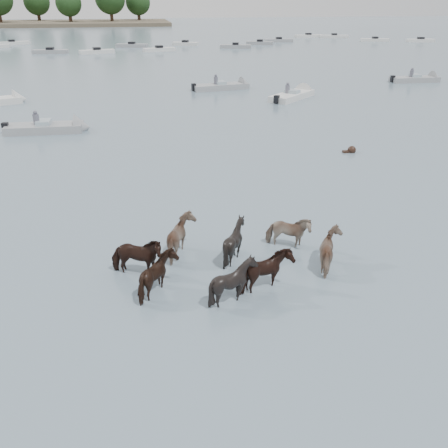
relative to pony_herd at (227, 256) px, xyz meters
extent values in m
plane|color=slate|center=(-0.57, -1.87, -0.52)|extent=(400.00, 400.00, 0.00)
imported|color=black|center=(-2.62, 0.32, 0.02)|extent=(1.75, 1.14, 1.36)
imported|color=#896B5D|center=(-1.17, 1.31, 0.02)|extent=(1.28, 1.46, 1.37)
imported|color=black|center=(0.38, 0.75, 0.02)|extent=(1.51, 1.41, 1.37)
imported|color=gray|center=(2.25, 1.17, -0.04)|extent=(1.62, 1.16, 1.25)
imported|color=black|center=(-2.03, -0.78, -0.03)|extent=(1.24, 1.39, 1.27)
imported|color=black|center=(-0.10, -1.47, 0.01)|extent=(1.52, 1.44, 1.35)
imported|color=black|center=(0.87, -1.13, 0.00)|extent=(1.72, 1.27, 1.32)
imported|color=gray|center=(3.18, -0.32, -0.02)|extent=(1.16, 1.33, 1.28)
sphere|color=black|center=(8.76, 10.57, -0.40)|extent=(0.44, 0.44, 0.44)
cube|color=black|center=(8.51, 10.57, -0.50)|extent=(0.50, 0.22, 0.18)
cone|color=silver|center=(-11.21, 27.82, -0.32)|extent=(1.44, 1.82, 1.60)
cube|color=gray|center=(-7.89, 17.88, -0.32)|extent=(4.54, 1.73, 0.55)
cone|color=gray|center=(-5.64, 17.82, -0.32)|extent=(0.95, 1.63, 1.60)
cube|color=#99ADB7|center=(-7.89, 17.88, 0.03)|extent=(0.83, 1.14, 0.35)
cube|color=black|center=(-10.14, 17.95, -0.17)|extent=(0.36, 0.36, 0.60)
cylinder|color=#595966|center=(-8.29, 17.88, 0.23)|extent=(0.36, 0.36, 0.70)
sphere|color=#595966|center=(-8.29, 17.88, 0.68)|extent=(0.24, 0.24, 0.24)
cube|color=gray|center=(5.22, 30.46, -0.32)|extent=(5.18, 2.48, 0.55)
cone|color=gray|center=(7.66, 30.91, -0.32)|extent=(1.18, 1.74, 1.60)
cube|color=#99ADB7|center=(5.22, 30.46, 0.03)|extent=(0.99, 1.25, 0.35)
cube|color=black|center=(2.78, 30.00, -0.17)|extent=(0.41, 0.41, 0.60)
cylinder|color=#595966|center=(4.82, 30.46, 0.23)|extent=(0.36, 0.36, 0.70)
sphere|color=#595966|center=(4.82, 30.46, 0.68)|extent=(0.24, 0.24, 0.24)
cube|color=silver|center=(10.15, 25.07, -0.32)|extent=(4.67, 4.55, 0.55)
cone|color=silver|center=(11.93, 26.77, -0.32)|extent=(1.75, 1.78, 1.60)
cube|color=#99ADB7|center=(10.15, 25.07, 0.03)|extent=(1.35, 1.36, 0.35)
cube|color=black|center=(8.36, 23.38, -0.17)|extent=(0.49, 0.49, 0.60)
cylinder|color=#595966|center=(9.75, 25.07, 0.23)|extent=(0.36, 0.36, 0.70)
sphere|color=#595966|center=(9.75, 25.07, 0.68)|extent=(0.24, 0.24, 0.24)
cube|color=gray|center=(24.58, 31.15, -0.32)|extent=(4.63, 1.66, 0.55)
cone|color=gray|center=(26.89, 31.13, -0.32)|extent=(0.92, 1.61, 1.60)
cube|color=#99ADB7|center=(24.58, 31.15, 0.03)|extent=(0.81, 1.13, 0.35)
cube|color=black|center=(22.28, 31.18, -0.17)|extent=(0.35, 0.35, 0.60)
cylinder|color=#595966|center=(24.18, 31.15, 0.23)|extent=(0.36, 0.36, 0.70)
sphere|color=#595966|center=(24.18, 31.15, 0.68)|extent=(0.24, 0.24, 0.24)
cube|color=silver|center=(-22.87, 80.60, -0.30)|extent=(5.89, 3.69, 0.60)
cube|color=black|center=(-22.87, 80.60, 0.08)|extent=(1.32, 1.32, 0.50)
cube|color=gray|center=(-14.15, 64.68, -0.30)|extent=(5.15, 2.03, 0.60)
cube|color=black|center=(-14.15, 64.68, 0.08)|extent=(1.10, 1.10, 0.50)
cube|color=silver|center=(-7.39, 63.33, -0.30)|extent=(5.24, 2.77, 0.60)
cube|color=black|center=(-7.39, 63.33, 0.08)|extent=(1.23, 1.23, 0.50)
cube|color=gray|center=(-2.25, 72.31, -0.30)|extent=(5.43, 2.96, 0.60)
cube|color=black|center=(-2.25, 72.31, 0.08)|extent=(1.25, 1.25, 0.50)
cube|color=silver|center=(1.80, 64.67, -0.30)|extent=(5.09, 2.68, 0.60)
cube|color=black|center=(1.80, 64.67, 0.08)|extent=(1.22, 1.22, 0.50)
cube|color=silver|center=(6.82, 73.90, -0.30)|extent=(4.69, 3.10, 0.60)
cube|color=black|center=(6.82, 73.90, 0.08)|extent=(1.31, 1.31, 0.50)
cube|color=gray|center=(14.35, 67.56, -0.30)|extent=(5.22, 2.74, 0.60)
cube|color=black|center=(14.35, 67.56, 0.08)|extent=(1.22, 1.22, 0.50)
cube|color=gray|center=(19.83, 72.99, -0.30)|extent=(4.82, 3.12, 0.60)
cube|color=black|center=(19.83, 72.99, 0.08)|extent=(1.30, 1.30, 0.50)
cube|color=gray|center=(24.66, 77.73, -0.30)|extent=(5.29, 1.85, 0.60)
cube|color=black|center=(24.66, 77.73, 0.08)|extent=(1.07, 1.07, 0.50)
cube|color=silver|center=(33.89, 87.35, -0.30)|extent=(5.92, 2.20, 0.60)
cube|color=black|center=(33.89, 87.35, 0.08)|extent=(1.12, 1.12, 0.50)
cube|color=silver|center=(38.74, 85.36, -0.30)|extent=(5.92, 2.46, 0.60)
cube|color=black|center=(38.74, 85.36, 0.08)|extent=(1.16, 1.16, 0.50)
cube|color=silver|center=(42.70, 75.38, -0.30)|extent=(5.34, 2.60, 0.60)
cube|color=black|center=(42.70, 75.38, 0.08)|extent=(1.20, 1.20, 0.50)
cube|color=silver|center=(50.58, 72.90, -0.30)|extent=(5.09, 1.96, 0.60)
cube|color=black|center=(50.58, 72.90, 0.08)|extent=(1.09, 1.09, 0.50)
cylinder|color=#382619|center=(-38.91, 143.92, 1.46)|extent=(1.00, 1.00, 3.96)
cylinder|color=#382619|center=(-30.06, 155.25, 1.23)|extent=(1.00, 1.00, 3.50)
sphere|color=black|center=(-30.06, 155.25, 5.79)|extent=(7.77, 7.77, 7.77)
cylinder|color=#382619|center=(-19.60, 145.52, 1.15)|extent=(1.00, 1.00, 3.34)
sphere|color=black|center=(-19.60, 145.52, 5.50)|extent=(7.42, 7.42, 7.42)
cylinder|color=#382619|center=(-7.61, 147.35, 1.48)|extent=(1.00, 1.00, 4.00)
cylinder|color=#382619|center=(0.70, 152.76, 1.18)|extent=(1.00, 1.00, 3.40)
sphere|color=black|center=(0.70, 152.76, 5.62)|extent=(7.56, 7.56, 7.56)
camera|label=1|loc=(-2.26, -11.73, 6.86)|focal=37.43mm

